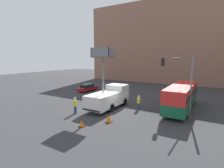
{
  "coord_description": "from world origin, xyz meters",
  "views": [
    {
      "loc": [
        10.58,
        -17.49,
        6.45
      ],
      "look_at": [
        -1.09,
        1.7,
        3.05
      ],
      "focal_mm": 28.0,
      "sensor_mm": 36.0,
      "label": 1
    }
  ],
  "objects": [
    {
      "name": "building_backdrop_far",
      "position": [
        0.0,
        30.6,
        10.3
      ],
      "size": [
        44.0,
        10.0,
        20.6
      ],
      "color": "#936651",
      "rests_on": "ground_plane"
    },
    {
      "name": "traffic_light_pole",
      "position": [
        7.19,
        2.58,
        4.48
      ],
      "size": [
        3.4,
        3.15,
        6.7
      ],
      "color": "slate",
      "rests_on": "ground_plane"
    },
    {
      "name": "traffic_cone_mid_road",
      "position": [
        1.56,
        -3.29,
        0.35
      ],
      "size": [
        0.66,
        0.66,
        0.75
      ],
      "color": "black",
      "rests_on": "ground_plane"
    },
    {
      "name": "utility_truck",
      "position": [
        -1.09,
        0.92,
        1.58
      ],
      "size": [
        2.54,
        6.84,
        7.59
      ],
      "color": "silver",
      "rests_on": "ground_plane"
    },
    {
      "name": "city_bus",
      "position": [
        6.98,
        5.0,
        1.84
      ],
      "size": [
        2.43,
        10.16,
        3.13
      ],
      "rotation": [
        0.0,
        0.0,
        1.31
      ],
      "color": "#145638",
      "rests_on": "ground_plane"
    },
    {
      "name": "traffic_cone_near_truck",
      "position": [
        -0.02,
        -5.54,
        0.31
      ],
      "size": [
        0.59,
        0.59,
        0.67
      ],
      "color": "black",
      "rests_on": "ground_plane"
    },
    {
      "name": "road_worker_directing",
      "position": [
        2.42,
        2.3,
        0.89
      ],
      "size": [
        0.38,
        0.38,
        1.79
      ],
      "rotation": [
        0.0,
        0.0,
        5.02
      ],
      "color": "navy",
      "rests_on": "ground_plane"
    },
    {
      "name": "parked_car_curbside",
      "position": [
        -10.79,
        8.57,
        0.71
      ],
      "size": [
        1.71,
        4.62,
        1.4
      ],
      "color": "maroon",
      "rests_on": "ground_plane"
    },
    {
      "name": "ground_plane",
      "position": [
        0.0,
        0.0,
        0.0
      ],
      "size": [
        120.0,
        120.0,
        0.0
      ],
      "primitive_type": "plane",
      "color": "#333335"
    },
    {
      "name": "road_worker_near_truck",
      "position": [
        -3.26,
        -2.96,
        0.98
      ],
      "size": [
        0.38,
        0.38,
        1.94
      ],
      "rotation": [
        0.0,
        0.0,
        4.56
      ],
      "color": "navy",
      "rests_on": "ground_plane"
    }
  ]
}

